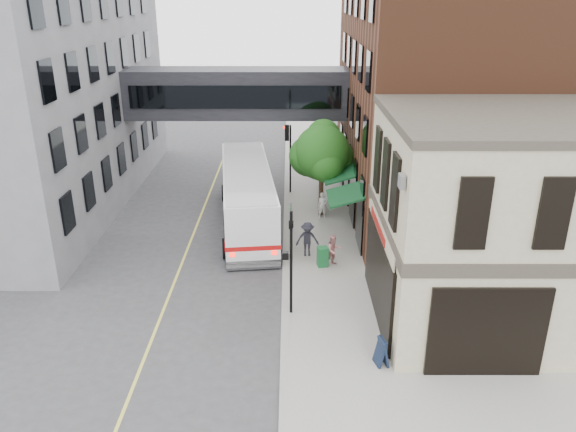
{
  "coord_description": "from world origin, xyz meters",
  "views": [
    {
      "loc": [
        0.32,
        -18.14,
        12.52
      ],
      "look_at": [
        0.27,
        4.26,
        3.54
      ],
      "focal_mm": 35.0,
      "sensor_mm": 36.0,
      "label": 1
    }
  ],
  "objects_px": {
    "pedestrian_b": "(333,250)",
    "bus": "(247,194)",
    "pedestrian_a": "(322,205)",
    "newspaper_box": "(323,257)",
    "sandwich_board": "(382,352)",
    "pedestrian_c": "(307,239)"
  },
  "relations": [
    {
      "from": "bus",
      "to": "sandwich_board",
      "type": "height_order",
      "value": "bus"
    },
    {
      "from": "pedestrian_b",
      "to": "newspaper_box",
      "type": "relative_size",
      "value": 1.6
    },
    {
      "from": "pedestrian_c",
      "to": "newspaper_box",
      "type": "relative_size",
      "value": 1.81
    },
    {
      "from": "pedestrian_b",
      "to": "newspaper_box",
      "type": "xyz_separation_m",
      "value": [
        -0.52,
        -0.11,
        -0.3
      ]
    },
    {
      "from": "sandwich_board",
      "to": "newspaper_box",
      "type": "bearing_deg",
      "value": 87.0
    },
    {
      "from": "pedestrian_c",
      "to": "pedestrian_a",
      "type": "bearing_deg",
      "value": 74.86
    },
    {
      "from": "bus",
      "to": "pedestrian_c",
      "type": "bearing_deg",
      "value": -53.88
    },
    {
      "from": "newspaper_box",
      "to": "sandwich_board",
      "type": "height_order",
      "value": "sandwich_board"
    },
    {
      "from": "bus",
      "to": "pedestrian_c",
      "type": "relative_size",
      "value": 6.91
    },
    {
      "from": "newspaper_box",
      "to": "sandwich_board",
      "type": "xyz_separation_m",
      "value": [
        1.66,
        -7.72,
        0.03
      ]
    },
    {
      "from": "bus",
      "to": "pedestrian_b",
      "type": "relative_size",
      "value": 7.82
    },
    {
      "from": "pedestrian_c",
      "to": "sandwich_board",
      "type": "height_order",
      "value": "pedestrian_c"
    },
    {
      "from": "bus",
      "to": "newspaper_box",
      "type": "bearing_deg",
      "value": -54.85
    },
    {
      "from": "bus",
      "to": "pedestrian_c",
      "type": "distance_m",
      "value": 5.66
    },
    {
      "from": "pedestrian_b",
      "to": "bus",
      "type": "bearing_deg",
      "value": 100.02
    },
    {
      "from": "pedestrian_b",
      "to": "sandwich_board",
      "type": "xyz_separation_m",
      "value": [
        1.14,
        -7.83,
        -0.27
      ]
    },
    {
      "from": "newspaper_box",
      "to": "sandwich_board",
      "type": "relative_size",
      "value": 0.94
    },
    {
      "from": "sandwich_board",
      "to": "pedestrian_a",
      "type": "bearing_deg",
      "value": 80.27
    },
    {
      "from": "pedestrian_a",
      "to": "newspaper_box",
      "type": "xyz_separation_m",
      "value": [
        -0.33,
        -6.27,
        -0.28
      ]
    },
    {
      "from": "pedestrian_c",
      "to": "sandwich_board",
      "type": "bearing_deg",
      "value": -78.72
    },
    {
      "from": "bus",
      "to": "pedestrian_b",
      "type": "bearing_deg",
      "value": -50.95
    },
    {
      "from": "pedestrian_a",
      "to": "newspaper_box",
      "type": "distance_m",
      "value": 6.28
    }
  ]
}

